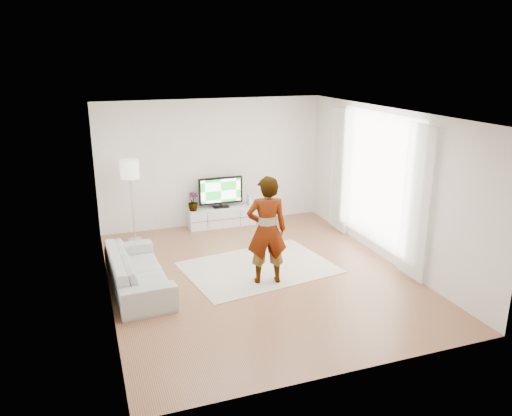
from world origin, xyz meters
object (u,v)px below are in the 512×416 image
object	(u,v)px
media_console	(222,217)
rug	(259,268)
player	(267,230)
sofa	(138,270)
television	(221,191)
floor_lamp	(130,173)

from	to	relation	value
media_console	rug	xyz separation A→B (m)	(-0.01, -2.48, -0.20)
media_console	player	xyz separation A→B (m)	(-0.08, -3.07, 0.72)
media_console	rug	size ratio (longest dim) A/B	0.58
media_console	rug	distance (m)	2.49
rug	sofa	size ratio (longest dim) A/B	1.19
television	floor_lamp	bearing A→B (deg)	-170.93
media_console	television	xyz separation A→B (m)	(-0.00, 0.03, 0.59)
floor_lamp	sofa	bearing A→B (deg)	-94.83
player	rug	bearing A→B (deg)	-85.06
player	sofa	world-z (taller)	player
rug	player	bearing A→B (deg)	-96.96
television	floor_lamp	distance (m)	2.08
media_console	television	distance (m)	0.59
player	floor_lamp	bearing A→B (deg)	-44.19
media_console	sofa	size ratio (longest dim) A/B	0.70
sofa	floor_lamp	xyz separation A→B (m)	(0.19, 2.29, 1.11)
player	floor_lamp	size ratio (longest dim) A/B	1.09
player	television	bearing A→B (deg)	-79.57
television	sofa	xyz separation A→B (m)	(-2.15, -2.60, -0.48)
media_console	television	world-z (taller)	television
player	sofa	distance (m)	2.21
player	media_console	bearing A→B (deg)	-79.58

